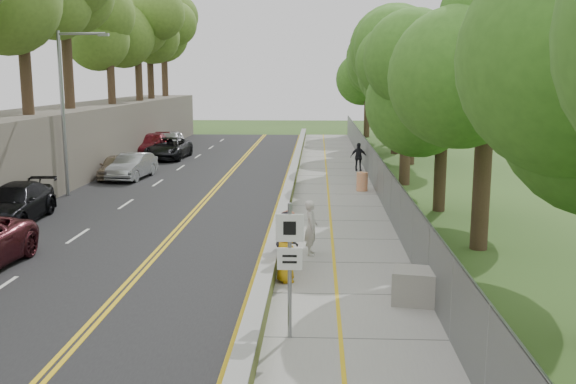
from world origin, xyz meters
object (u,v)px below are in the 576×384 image
person_far (359,157)px  construction_barrel (362,182)px  streetlight (67,102)px  concrete_block (419,286)px  signpost (290,256)px  painter_0 (285,254)px

person_far → construction_barrel: bearing=99.9°
streetlight → construction_barrel: bearing=7.9°
concrete_block → person_far: size_ratio=0.75×
signpost → concrete_block: (3.25, 2.45, -1.47)m
streetlight → painter_0: bearing=-49.2°
construction_barrel → signpost: bearing=-98.7°
painter_0 → person_far: person_far is taller
signpost → construction_barrel: 19.29m
signpost → construction_barrel: bearing=81.3°
signpost → streetlight: bearing=124.1°
construction_barrel → streetlight: bearing=-172.1°
streetlight → signpost: streetlight is taller
streetlight → construction_barrel: streetlight is taller
signpost → person_far: size_ratio=1.76×
construction_barrel → concrete_block: bearing=-88.8°
construction_barrel → painter_0: 15.34m
concrete_block → person_far: person_far is taller
signpost → concrete_block: size_ratio=2.35×
signpost → concrete_block: 4.33m
construction_barrel → concrete_block: construction_barrel is taller
signpost → painter_0: signpost is taller
streetlight → construction_barrel: size_ratio=8.36×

